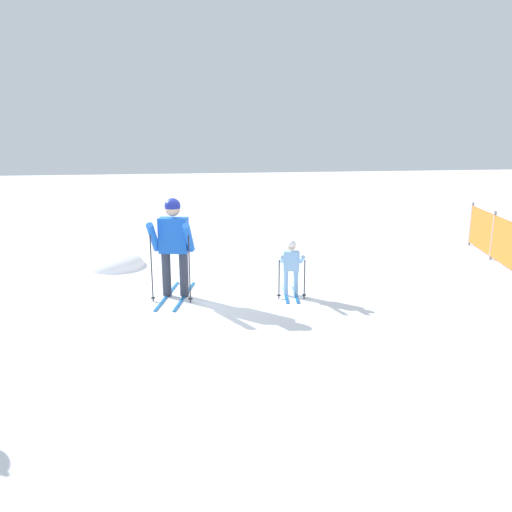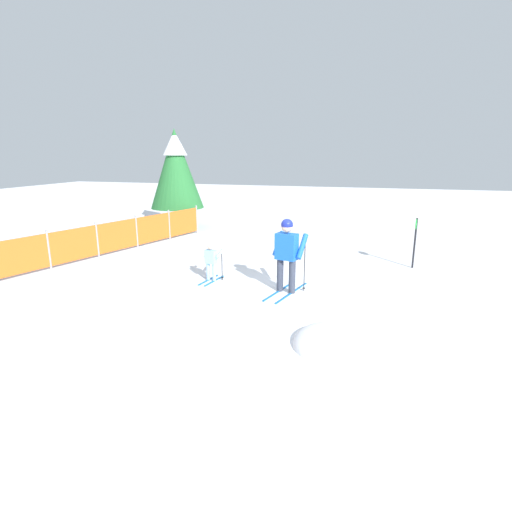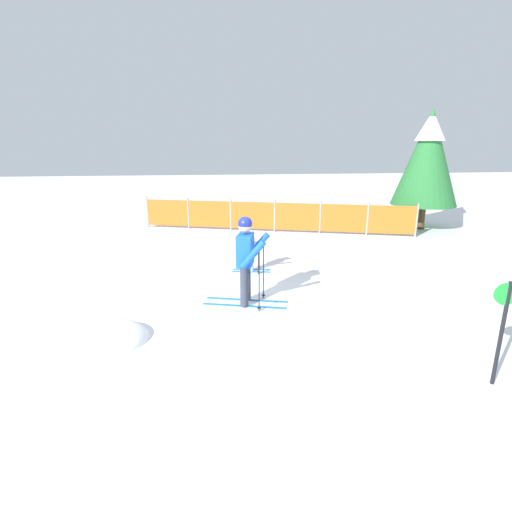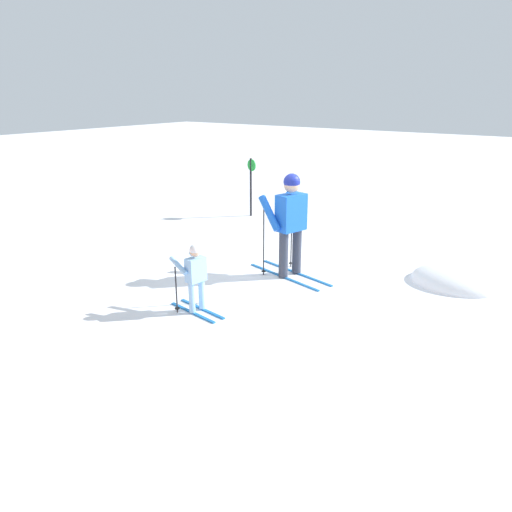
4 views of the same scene
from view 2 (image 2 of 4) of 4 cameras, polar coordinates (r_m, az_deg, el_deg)
ground_plane at (r=9.19m, az=3.33°, el=-5.20°), size 60.00×60.00×0.00m
skier_adult at (r=8.95m, az=4.45°, el=0.98°), size 1.64×0.82×1.70m
skier_child at (r=9.90m, az=-6.43°, el=-0.39°), size 0.94×0.49×0.98m
safety_fence at (r=13.00m, az=-21.73°, el=2.15°), size 8.91×2.62×1.09m
conifer_far at (r=17.14m, az=-11.39°, el=12.28°), size 2.19×2.19×4.07m
trail_marker at (r=11.73m, az=21.79°, el=2.49°), size 0.28×0.08×1.39m
snow_mound at (r=6.91m, az=10.29°, el=-12.33°), size 1.39×1.18×0.56m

